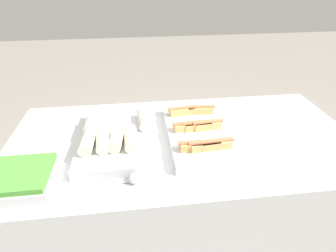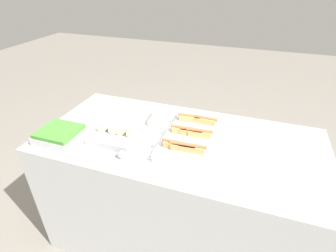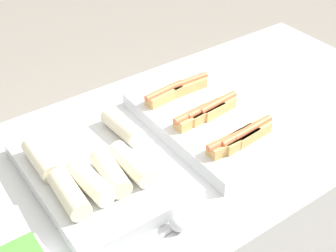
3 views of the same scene
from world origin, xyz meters
TOP-DOWN VIEW (x-y plane):
  - counter at (0.00, 0.00)m, footprint 1.77×0.85m
  - tray_hotdogs at (0.09, -0.00)m, footprint 0.35×0.55m
  - tray_wraps at (-0.33, -0.01)m, footprint 0.38×0.52m
  - serving_spoon_near at (-0.27, -0.29)m, footprint 0.22×0.05m

SIDE VIEW (x-z plane):
  - counter at x=0.00m, z-range 0.00..0.92m
  - serving_spoon_near at x=-0.27m, z-range 0.92..0.96m
  - tray_hotdogs at x=0.09m, z-range 0.91..1.00m
  - tray_wraps at x=-0.33m, z-range 0.90..1.01m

